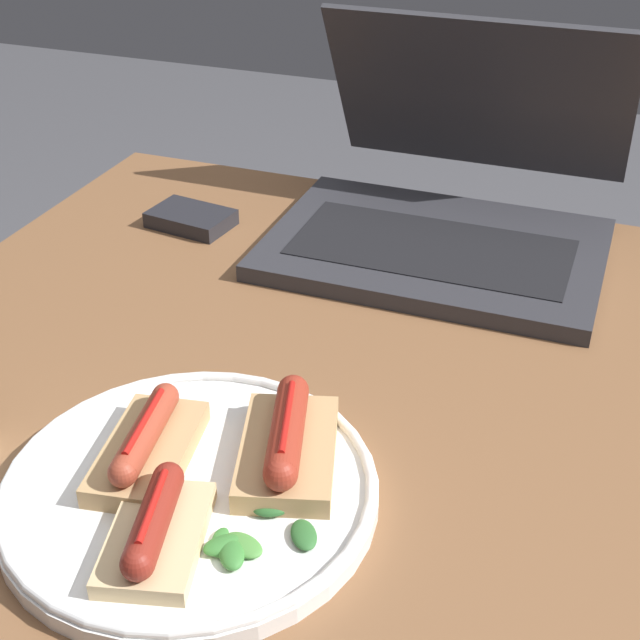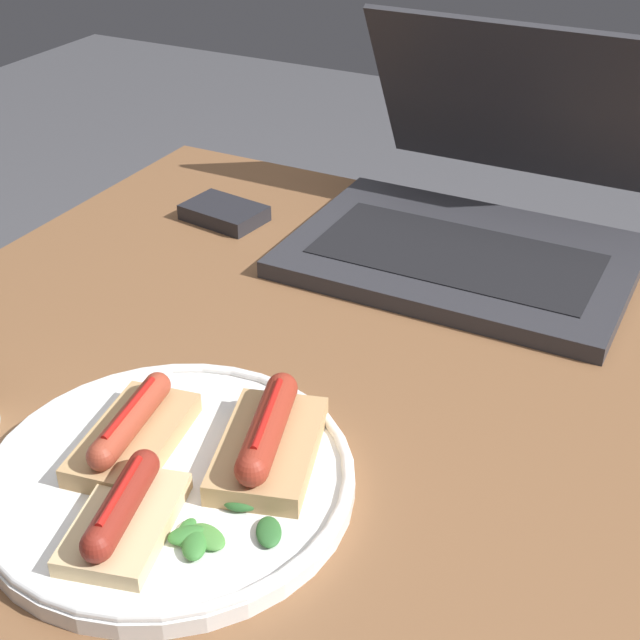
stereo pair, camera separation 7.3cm
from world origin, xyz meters
name	(u,v)px [view 2 (the right image)]	position (x,y,z in m)	size (l,w,h in m)	color
desk	(489,503)	(0.00, 0.00, 0.62)	(1.14, 0.77, 0.71)	brown
laptop	(480,209)	(-0.12, 0.28, 0.75)	(0.35, 0.37, 0.22)	#2D2D33
plate	(169,477)	(-0.19, -0.19, 0.72)	(0.27, 0.27, 0.02)	white
sausage_toast_left	(124,514)	(-0.18, -0.25, 0.74)	(0.08, 0.11, 0.04)	#D6B784
sausage_toast_middle	(133,432)	(-0.23, -0.18, 0.74)	(0.08, 0.12, 0.04)	tan
sausage_toast_right	(268,440)	(-0.13, -0.14, 0.74)	(0.10, 0.13, 0.04)	tan
salad_pile	(216,529)	(-0.13, -0.22, 0.73)	(0.07, 0.08, 0.01)	#387A33
external_drive	(224,213)	(-0.39, 0.21, 0.72)	(0.10, 0.07, 0.02)	#232328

